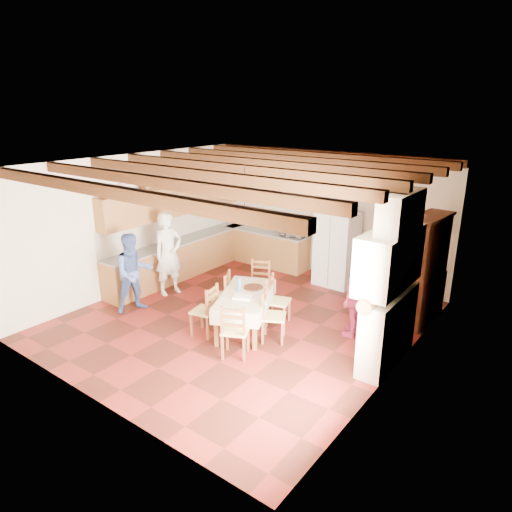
{
  "coord_description": "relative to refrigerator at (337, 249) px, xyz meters",
  "views": [
    {
      "loc": [
        5.03,
        -6.28,
        3.99
      ],
      "look_at": [
        0.1,
        0.3,
        1.25
      ],
      "focal_mm": 32.0,
      "sensor_mm": 36.0,
      "label": 1
    }
  ],
  "objects": [
    {
      "name": "floor",
      "position": [
        -0.55,
        -2.77,
        -0.87
      ],
      "size": [
        6.0,
        6.5,
        0.02
      ],
      "primitive_type": "cube",
      "color": "#451911",
      "rests_on": "ground"
    },
    {
      "name": "ceiling",
      "position": [
        -0.55,
        -2.77,
        2.15
      ],
      "size": [
        6.0,
        6.5,
        0.02
      ],
      "primitive_type": "cube",
      "color": "silver",
      "rests_on": "ground"
    },
    {
      "name": "wall_back",
      "position": [
        -0.55,
        0.49,
        0.64
      ],
      "size": [
        6.0,
        0.02,
        3.0
      ],
      "primitive_type": "cube",
      "color": "#F5ECCB",
      "rests_on": "ground"
    },
    {
      "name": "wall_front",
      "position": [
        -0.55,
        -6.03,
        0.64
      ],
      "size": [
        6.0,
        0.02,
        3.0
      ],
      "primitive_type": "cube",
      "color": "#F5ECCB",
      "rests_on": "ground"
    },
    {
      "name": "wall_left",
      "position": [
        -3.56,
        -2.77,
        0.64
      ],
      "size": [
        0.02,
        6.5,
        3.0
      ],
      "primitive_type": "cube",
      "color": "#F5ECCB",
      "rests_on": "ground"
    },
    {
      "name": "wall_right",
      "position": [
        2.46,
        -2.77,
        0.64
      ],
      "size": [
        0.02,
        6.5,
        3.0
      ],
      "primitive_type": "cube",
      "color": "#F5ECCB",
      "rests_on": "ground"
    },
    {
      "name": "ceiling_beams",
      "position": [
        -0.55,
        -2.77,
        2.05
      ],
      "size": [
        6.0,
        6.3,
        0.16
      ],
      "primitive_type": null,
      "color": "#37210E",
      "rests_on": "ground"
    },
    {
      "name": "lower_cabinets_left",
      "position": [
        -3.25,
        -1.72,
        -0.43
      ],
      "size": [
        0.6,
        4.3,
        0.86
      ],
      "primitive_type": "cube",
      "color": "olive",
      "rests_on": "ground"
    },
    {
      "name": "lower_cabinets_back",
      "position": [
        -2.1,
        0.18,
        -0.43
      ],
      "size": [
        2.3,
        0.6,
        0.86
      ],
      "primitive_type": "cube",
      "color": "olive",
      "rests_on": "ground"
    },
    {
      "name": "countertop_left",
      "position": [
        -3.25,
        -1.72,
        0.02
      ],
      "size": [
        0.62,
        4.3,
        0.04
      ],
      "primitive_type": "cube",
      "color": "slate",
      "rests_on": "lower_cabinets_left"
    },
    {
      "name": "countertop_back",
      "position": [
        -2.1,
        0.18,
        0.02
      ],
      "size": [
        2.34,
        0.62,
        0.04
      ],
      "primitive_type": "cube",
      "color": "slate",
      "rests_on": "lower_cabinets_back"
    },
    {
      "name": "backsplash_left",
      "position": [
        -3.54,
        -1.72,
        0.34
      ],
      "size": [
        0.03,
        4.3,
        0.6
      ],
      "primitive_type": "cube",
      "color": "beige",
      "rests_on": "ground"
    },
    {
      "name": "backsplash_back",
      "position": [
        -2.1,
        0.46,
        0.34
      ],
      "size": [
        2.3,
        0.03,
        0.6
      ],
      "primitive_type": "cube",
      "color": "beige",
      "rests_on": "ground"
    },
    {
      "name": "upper_cabinets",
      "position": [
        -3.38,
        -1.72,
        0.99
      ],
      "size": [
        0.35,
        4.2,
        0.7
      ],
      "primitive_type": "cube",
      "color": "olive",
      "rests_on": "ground"
    },
    {
      "name": "fireplace",
      "position": [
        2.17,
        -2.57,
        0.54
      ],
      "size": [
        0.56,
        1.6,
        2.8
      ],
      "primitive_type": null,
      "color": "beige",
      "rests_on": "ground"
    },
    {
      "name": "wall_picture",
      "position": [
        1.0,
        0.46,
        0.99
      ],
      "size": [
        0.34,
        0.03,
        0.42
      ],
      "primitive_type": "cube",
      "color": "black",
      "rests_on": "ground"
    },
    {
      "name": "refrigerator",
      "position": [
        0.0,
        0.0,
        0.0
      ],
      "size": [
        0.87,
        0.72,
        1.71
      ],
      "primitive_type": "cube",
      "rotation": [
        0.0,
        0.0,
        -0.02
      ],
      "color": "white",
      "rests_on": "floor"
    },
    {
      "name": "hutch",
      "position": [
        2.2,
        -0.73,
        0.19
      ],
      "size": [
        0.6,
        1.2,
        2.1
      ],
      "primitive_type": null,
      "rotation": [
        0.0,
        0.0,
        -0.1
      ],
      "color": "#341C0E",
      "rests_on": "floor"
    },
    {
      "name": "dining_table",
      "position": [
        -0.27,
        -3.03,
        -0.22
      ],
      "size": [
        1.44,
        1.84,
        0.72
      ],
      "rotation": [
        0.0,
        0.0,
        0.43
      ],
      "color": "white",
      "rests_on": "floor"
    },
    {
      "name": "chandelier",
      "position": [
        -0.27,
        -3.03,
        1.39
      ],
      "size": [
        0.47,
        0.47,
        0.03
      ],
      "primitive_type": "torus",
      "color": "black",
      "rests_on": "ground"
    },
    {
      "name": "chair_left_near",
      "position": [
        -0.75,
        -3.63,
        -0.38
      ],
      "size": [
        0.48,
        0.49,
        0.96
      ],
      "primitive_type": null,
      "rotation": [
        0.0,
        0.0,
        -1.37
      ],
      "color": "brown",
      "rests_on": "floor"
    },
    {
      "name": "chair_left_far",
      "position": [
        -0.97,
        -2.98,
        -0.38
      ],
      "size": [
        0.55,
        0.56,
        0.96
      ],
      "primitive_type": null,
      "rotation": [
        0.0,
        0.0,
        -1.09
      ],
      "color": "brown",
      "rests_on": "floor"
    },
    {
      "name": "chair_right_near",
      "position": [
        0.39,
        -3.07,
        -0.38
      ],
      "size": [
        0.55,
        0.56,
        0.96
      ],
      "primitive_type": null,
      "rotation": [
        0.0,
        0.0,
        2.07
      ],
      "color": "brown",
      "rests_on": "floor"
    },
    {
      "name": "chair_right_far",
      "position": [
        0.09,
        -2.49,
        -0.38
      ],
      "size": [
        0.51,
        0.52,
        0.96
      ],
      "primitive_type": null,
      "rotation": [
        0.0,
        0.0,
        1.88
      ],
      "color": "brown",
      "rests_on": "floor"
    },
    {
      "name": "chair_end_near",
      "position": [
        0.18,
        -3.88,
        -0.38
      ],
      "size": [
        0.55,
        0.55,
        0.96
      ],
      "primitive_type": null,
      "rotation": [
        0.0,
        0.0,
        3.61
      ],
      "color": "brown",
      "rests_on": "floor"
    },
    {
      "name": "chair_end_far",
      "position": [
        -0.7,
        -2.02,
        -0.38
      ],
      "size": [
        0.55,
        0.54,
        0.96
      ],
      "primitive_type": null,
      "rotation": [
        0.0,
        0.0,
        0.45
      ],
      "color": "brown",
      "rests_on": "floor"
    },
    {
      "name": "person_man",
      "position": [
        -2.67,
        -2.67,
        0.06
      ],
      "size": [
        0.56,
        0.74,
        1.83
      ],
      "primitive_type": "imported",
      "rotation": [
        0.0,
        0.0,
        1.37
      ],
      "color": "white",
      "rests_on": "floor"
    },
    {
      "name": "person_woman_blue",
      "position": [
        -2.56,
        -3.71,
        -0.05
      ],
      "size": [
        0.85,
        0.95,
        1.61
      ],
      "primitive_type": "imported",
      "rotation": [
        0.0,
        0.0,
        1.22
      ],
      "color": "#4560A6",
      "rests_on": "floor"
    },
    {
      "name": "person_woman_red",
      "position": [
        1.44,
        -2.05,
        -0.11
      ],
      "size": [
        0.39,
        0.89,
        1.5
      ],
      "primitive_type": "imported",
      "rotation": [
        0.0,
        0.0,
        -1.54
      ],
      "color": "#9E2441",
      "rests_on": "floor"
    },
    {
      "name": "microwave",
      "position": [
        -1.28,
        0.18,
        0.21
      ],
      "size": [
        0.68,
        0.54,
        0.33
      ],
      "primitive_type": "imported",
      "rotation": [
        0.0,
        0.0,
        0.24
      ],
      "color": "silver",
      "rests_on": "countertop_back"
    },
    {
      "name": "fridge_vase",
      "position": [
        -0.06,
        0.0,
        1.02
      ],
      "size": [
        0.32,
        0.32,
        0.33
      ],
      "primitive_type": "imported",
      "rotation": [
        0.0,
        0.0,
        -0.01
      ],
      "color": "#341C0E",
      "rests_on": "refrigerator"
    }
  ]
}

